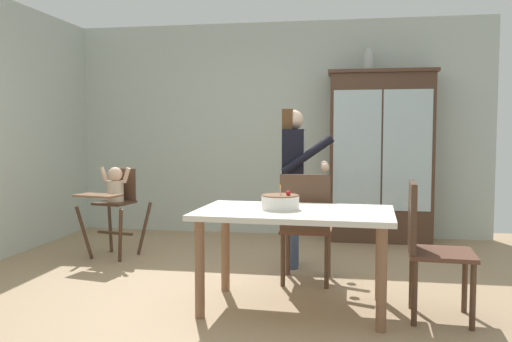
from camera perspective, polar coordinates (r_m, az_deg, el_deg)
The scene contains 10 objects.
ground_plane at distance 4.51m, azimuth -2.37°, elevation -12.77°, with size 6.24×6.24×0.00m, color tan.
wall_back at distance 6.91m, azimuth 2.17°, elevation 4.45°, with size 5.32×0.06×2.70m, color beige.
china_cabinet at distance 6.60m, azimuth 13.09°, elevation 1.56°, with size 1.26×0.48×2.04m.
ceramic_vase at distance 6.64m, azimuth 11.83°, elevation 11.39°, with size 0.13×0.13×0.27m.
high_chair_with_toddler at distance 5.82m, azimuth -14.78°, elevation -2.48°, with size 0.67×0.76×0.95m.
adult_person at distance 5.19m, azimuth 4.06°, elevation 0.34°, with size 0.52×0.50×1.53m.
dining_table at distance 3.98m, azimuth 4.12°, elevation -5.59°, with size 1.46×0.92×0.74m.
birthday_cake at distance 3.98m, azimuth 2.60°, elevation -3.31°, with size 0.28×0.28×0.19m.
dining_chair_far_side at distance 4.62m, azimuth 5.30°, elevation -5.28°, with size 0.44×0.44×0.96m.
dining_chair_right_end at distance 3.98m, azimuth 17.64°, elevation -7.00°, with size 0.47×0.47×0.96m.
Camera 1 is at (0.90, -4.22, 1.31)m, focal length 37.69 mm.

